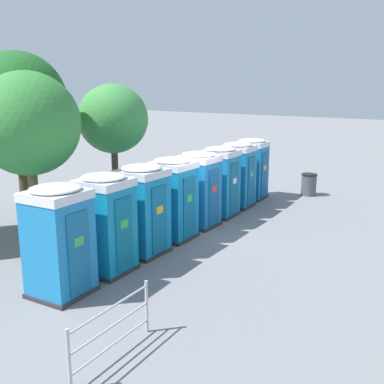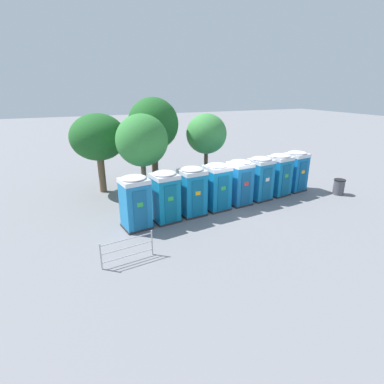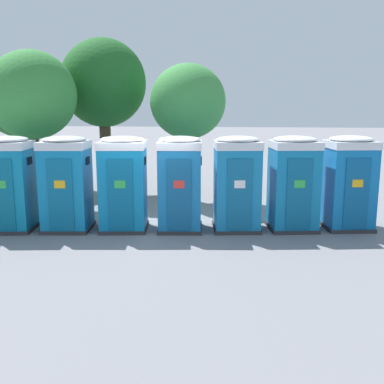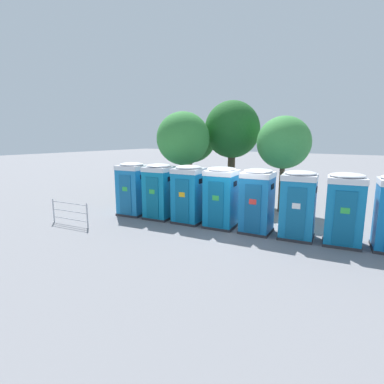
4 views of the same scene
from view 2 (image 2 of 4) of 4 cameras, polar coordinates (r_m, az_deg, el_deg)
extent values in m
plane|color=slate|center=(16.95, 6.54, -2.55)|extent=(120.00, 120.00, 0.00)
cube|color=#2D2D33|center=(14.53, -10.47, -6.43)|extent=(1.40, 1.37, 0.10)
cube|color=#1A79B9|center=(14.09, -10.74, -2.40)|extent=(1.34, 1.31, 2.10)
cube|color=#155E90|center=(13.62, -9.80, -3.48)|extent=(0.64, 0.13, 1.85)
cube|color=green|center=(13.50, -9.84, -2.43)|extent=(0.28, 0.05, 0.20)
cube|color=black|center=(14.05, -8.66, 0.85)|extent=(0.08, 0.36, 0.20)
cube|color=silver|center=(13.72, -11.04, 2.06)|extent=(1.38, 1.35, 0.20)
ellipsoid|color=silver|center=(13.67, -11.08, 2.66)|extent=(1.31, 1.28, 0.18)
cube|color=#2D2D33|center=(15.04, -5.01, -5.24)|extent=(1.35, 1.35, 0.10)
cube|color=#0D7DAB|center=(14.62, -5.13, -1.32)|extent=(1.29, 1.29, 2.10)
cube|color=#0A6185|center=(14.16, -4.07, -2.33)|extent=(0.62, 0.12, 1.85)
cube|color=green|center=(14.04, -4.06, -1.30)|extent=(0.28, 0.05, 0.20)
cube|color=black|center=(14.63, -3.18, 1.79)|extent=(0.07, 0.36, 0.20)
cube|color=silver|center=(14.25, -5.27, 3.01)|extent=(1.33, 1.33, 0.20)
ellipsoid|color=silver|center=(14.21, -5.29, 3.59)|extent=(1.26, 1.26, 0.18)
cube|color=#2D2D33|center=(15.69, 0.01, -4.08)|extent=(1.35, 1.32, 0.10)
cube|color=#0F7BB5|center=(15.29, 0.01, -0.29)|extent=(1.29, 1.26, 2.10)
cube|color=#0B608D|center=(14.84, 1.11, -1.24)|extent=(0.65, 0.10, 1.85)
cube|color=yellow|center=(14.73, 1.15, -0.25)|extent=(0.28, 0.04, 0.20)
cube|color=black|center=(15.35, 1.97, 2.66)|extent=(0.06, 0.36, 0.20)
cube|color=silver|center=(14.94, 0.01, 3.86)|extent=(1.33, 1.29, 0.20)
ellipsoid|color=silver|center=(14.90, 0.01, 4.42)|extent=(1.26, 1.23, 0.18)
cube|color=#2D2D33|center=(16.44, 4.63, -3.02)|extent=(1.38, 1.34, 0.10)
cube|color=#0D79B6|center=(16.06, 4.73, 0.61)|extent=(1.31, 1.28, 2.10)
cube|color=#0A5E8E|center=(15.63, 5.95, -0.25)|extent=(0.65, 0.11, 1.85)
cube|color=green|center=(15.53, 6.02, 0.69)|extent=(0.28, 0.04, 0.20)
cube|color=black|center=(16.18, 6.55, 3.43)|extent=(0.07, 0.36, 0.20)
cube|color=silver|center=(15.72, 4.85, 4.58)|extent=(1.35, 1.32, 0.20)
ellipsoid|color=silver|center=(15.69, 4.86, 5.11)|extent=(1.29, 1.25, 0.18)
cube|color=#2D2D33|center=(17.28, 8.84, -2.05)|extent=(1.28, 1.30, 0.10)
cube|color=#156CAE|center=(16.92, 9.03, 1.42)|extent=(1.22, 1.24, 2.10)
cube|color=#115488|center=(16.51, 10.24, 0.61)|extent=(0.61, 0.09, 1.85)
cube|color=red|center=(16.41, 10.33, 1.51)|extent=(0.28, 0.03, 0.20)
cube|color=black|center=(17.05, 10.68, 4.05)|extent=(0.06, 0.36, 0.20)
cube|color=silver|center=(16.60, 9.24, 5.20)|extent=(1.25, 1.28, 0.20)
ellipsoid|color=silver|center=(16.57, 9.26, 5.70)|extent=(1.19, 1.21, 0.18)
cube|color=#2D2D33|center=(18.24, 12.55, -1.13)|extent=(1.38, 1.36, 0.10)
cube|color=#1578B4|center=(17.89, 12.80, 2.17)|extent=(1.32, 1.29, 2.10)
cube|color=#105E8C|center=(17.52, 14.10, 1.44)|extent=(0.64, 0.12, 1.85)
cube|color=white|center=(17.43, 14.21, 2.29)|extent=(0.28, 0.05, 0.20)
cube|color=black|center=(18.11, 14.35, 4.67)|extent=(0.07, 0.36, 0.20)
cube|color=silver|center=(17.60, 13.08, 5.75)|extent=(1.36, 1.33, 0.20)
ellipsoid|color=silver|center=(17.56, 13.12, 6.22)|extent=(1.29, 1.27, 0.18)
cube|color=#2D2D33|center=(19.27, 15.86, -0.29)|extent=(1.42, 1.38, 0.10)
cube|color=#1073AE|center=(18.95, 16.16, 2.84)|extent=(1.35, 1.32, 2.10)
cube|color=#0D5A88|center=(18.61, 17.47, 2.17)|extent=(0.64, 0.14, 1.85)
cube|color=green|center=(18.52, 17.60, 2.97)|extent=(0.28, 0.05, 0.20)
cube|color=black|center=(19.21, 17.56, 5.20)|extent=(0.08, 0.36, 0.20)
cube|color=silver|center=(18.67, 16.49, 6.22)|extent=(1.39, 1.36, 0.20)
ellipsoid|color=silver|center=(18.63, 16.53, 6.67)|extent=(1.32, 1.29, 0.18)
cube|color=#2D2D33|center=(20.41, 18.70, 0.50)|extent=(1.40, 1.38, 0.10)
cube|color=#106EB6|center=(20.10, 19.03, 3.47)|extent=(1.33, 1.31, 2.10)
cube|color=#0C558E|center=(19.77, 20.31, 2.84)|extent=(0.64, 0.13, 1.85)
cube|color=yellow|center=(19.69, 20.44, 3.60)|extent=(0.28, 0.05, 0.20)
cube|color=black|center=(20.38, 20.33, 5.68)|extent=(0.08, 0.36, 0.20)
cube|color=silver|center=(19.83, 19.40, 6.66)|extent=(1.37, 1.35, 0.20)
ellipsoid|color=silver|center=(19.80, 19.44, 7.09)|extent=(1.31, 1.28, 0.18)
cylinder|color=#4C3826|center=(19.93, 2.66, 5.09)|extent=(0.25, 0.25, 2.76)
ellipsoid|color=#3D8C42|center=(19.52, 2.75, 11.01)|extent=(2.58, 2.58, 2.55)
cylinder|color=brown|center=(19.51, -16.84, 3.83)|extent=(0.42, 0.42, 2.69)
ellipsoid|color=#1E5B23|center=(19.08, -17.46, 9.95)|extent=(3.32, 3.32, 2.79)
cylinder|color=#4C3826|center=(19.55, -7.08, 5.43)|extent=(0.42, 0.42, 3.26)
ellipsoid|color=#1E5B23|center=(19.11, -7.39, 12.75)|extent=(3.11, 3.11, 3.20)
cylinder|color=brown|center=(16.67, -9.10, 2.21)|extent=(0.27, 0.27, 2.89)
ellipsoid|color=#337F38|center=(16.16, -9.52, 9.68)|extent=(2.75, 2.75, 2.75)
cylinder|color=#4C4C54|center=(20.55, 26.17, 0.80)|extent=(0.64, 0.64, 0.89)
cylinder|color=black|center=(20.42, 26.36, 2.07)|extent=(0.68, 0.68, 0.06)
cylinder|color=#B7B7BC|center=(11.50, -16.97, -11.71)|extent=(0.06, 0.06, 1.05)
cylinder|color=#B7B7BC|center=(12.01, -7.63, -9.54)|extent=(0.06, 0.06, 1.05)
cylinder|color=#B7B7BC|center=(11.51, -12.33, -8.81)|extent=(1.99, 0.31, 0.04)
cylinder|color=#B7B7BC|center=(11.68, -12.21, -10.32)|extent=(1.99, 0.31, 0.04)
cylinder|color=#B7B7BC|center=(11.85, -12.09, -11.79)|extent=(1.99, 0.31, 0.04)
camera|label=1|loc=(5.81, -51.89, -5.99)|focal=42.00mm
camera|label=3|loc=(10.94, 53.76, -4.71)|focal=42.00mm
camera|label=4|loc=(13.46, 53.77, 0.41)|focal=28.00mm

